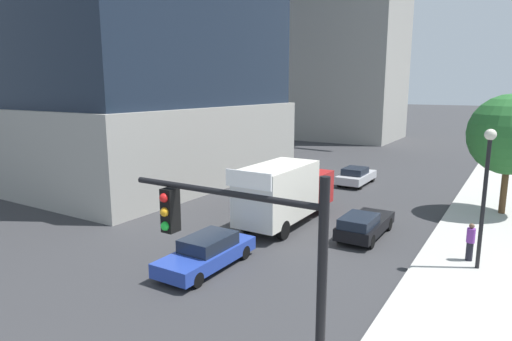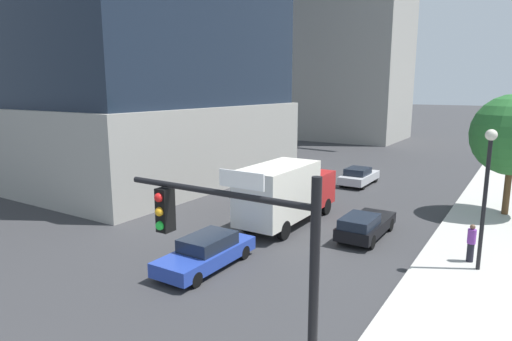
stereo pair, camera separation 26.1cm
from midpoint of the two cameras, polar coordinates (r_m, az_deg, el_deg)
sidewalk at (r=23.96m, az=28.25°, el=-8.25°), size 5.30×120.00×0.15m
construction_building at (r=65.66m, az=11.95°, el=15.85°), size 26.76×13.80×33.96m
traffic_light_pole at (r=9.39m, az=-2.10°, el=-10.50°), size 4.93×0.48×5.61m
street_lamp at (r=19.18m, az=27.60°, el=-0.94°), size 0.44×0.44×5.67m
street_tree at (r=28.50m, az=30.13°, el=4.09°), size 4.59×4.59×6.91m
car_blue at (r=18.42m, az=-6.83°, el=-10.59°), size 1.82×4.77×1.36m
car_silver at (r=34.33m, az=12.79°, el=-0.69°), size 1.85×4.39×1.35m
car_black at (r=22.38m, az=13.67°, el=-6.90°), size 1.73×4.52×1.32m
box_truck at (r=23.51m, az=3.48°, el=-2.75°), size 2.41×7.50×3.41m
pedestrian_purple_shirt at (r=20.60m, az=25.97°, el=-8.40°), size 0.34×0.34×1.63m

